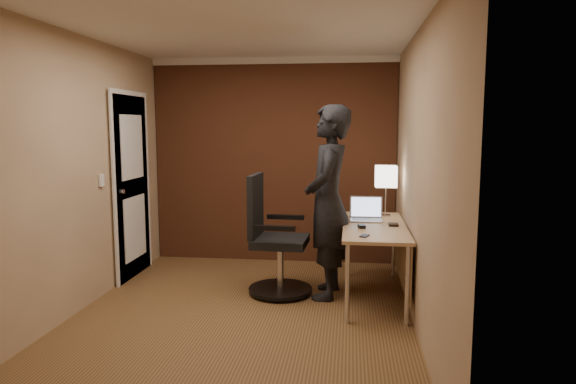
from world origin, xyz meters
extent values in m
plane|color=brown|center=(0.00, 0.00, 0.00)|extent=(4.00, 4.00, 0.00)
plane|color=white|center=(0.00, 0.00, 2.50)|extent=(4.00, 4.00, 0.00)
plane|color=tan|center=(0.00, 2.00, 1.25)|extent=(3.00, 0.00, 3.00)
plane|color=tan|center=(0.00, -2.00, 1.25)|extent=(3.00, 0.00, 3.00)
plane|color=tan|center=(-1.50, 0.00, 1.25)|extent=(0.00, 4.00, 4.00)
plane|color=tan|center=(1.50, 0.00, 1.25)|extent=(0.00, 4.00, 4.00)
cube|color=brown|center=(0.00, 1.97, 1.25)|extent=(2.98, 0.06, 2.50)
cube|color=silver|center=(0.00, 1.96, 2.46)|extent=(3.00, 0.08, 0.08)
cube|color=silver|center=(-1.46, 0.00, 2.46)|extent=(0.08, 4.00, 0.08)
cube|color=silver|center=(1.46, 0.00, 2.46)|extent=(0.08, 4.00, 0.08)
cube|color=silver|center=(-1.48, 1.10, 1.00)|extent=(0.05, 0.82, 2.02)
cube|color=silver|center=(-1.46, 1.10, 1.00)|extent=(0.02, 0.92, 2.12)
cylinder|color=silver|center=(-1.43, 0.77, 1.00)|extent=(0.05, 0.05, 0.05)
cube|color=silver|center=(-1.49, 0.45, 1.15)|extent=(0.02, 0.08, 0.12)
cube|color=tan|center=(1.18, 0.64, 0.71)|extent=(0.60, 1.50, 0.03)
cube|color=tan|center=(1.46, 0.64, 0.43)|extent=(0.02, 1.38, 0.54)
cylinder|color=silver|center=(0.93, -0.05, 0.35)|extent=(0.04, 0.04, 0.70)
cylinder|color=silver|center=(0.93, 1.33, 0.35)|extent=(0.04, 0.04, 0.70)
cylinder|color=silver|center=(1.43, -0.05, 0.35)|extent=(0.04, 0.04, 0.70)
cylinder|color=silver|center=(1.43, 1.33, 0.35)|extent=(0.04, 0.04, 0.70)
cube|color=silver|center=(1.31, 1.15, 0.74)|extent=(0.11, 0.11, 0.01)
cylinder|color=silver|center=(1.31, 1.15, 0.90)|extent=(0.01, 0.01, 0.30)
cube|color=white|center=(1.31, 1.15, 1.16)|extent=(0.22, 0.22, 0.22)
cube|color=silver|center=(1.11, 0.86, 0.74)|extent=(0.33, 0.23, 0.01)
cube|color=silver|center=(1.11, 0.97, 0.85)|extent=(0.33, 0.06, 0.22)
cube|color=#B2CCF2|center=(1.11, 0.96, 0.85)|extent=(0.30, 0.05, 0.19)
cube|color=gray|center=(1.11, 0.85, 0.75)|extent=(0.28, 0.13, 0.00)
cube|color=black|center=(1.06, 0.48, 0.75)|extent=(0.08, 0.11, 0.03)
cube|color=black|center=(1.07, 0.11, 0.73)|extent=(0.09, 0.13, 0.01)
cube|color=black|center=(1.36, 0.62, 0.74)|extent=(0.09, 0.11, 0.02)
cylinder|color=black|center=(0.26, 0.66, 0.05)|extent=(0.64, 0.64, 0.03)
cylinder|color=silver|center=(0.26, 0.66, 0.29)|extent=(0.07, 0.07, 0.48)
cube|color=black|center=(0.26, 0.66, 0.54)|extent=(0.55, 0.55, 0.08)
cube|color=black|center=(0.01, 0.67, 0.89)|extent=(0.08, 0.48, 0.63)
cube|color=black|center=(0.27, 0.96, 0.73)|extent=(0.39, 0.08, 0.05)
cube|color=black|center=(0.25, 0.36, 0.73)|extent=(0.39, 0.08, 0.05)
imported|color=black|center=(0.73, 0.66, 0.94)|extent=(0.48, 0.71, 1.88)
camera|label=1|loc=(0.94, -4.30, 1.68)|focal=32.00mm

